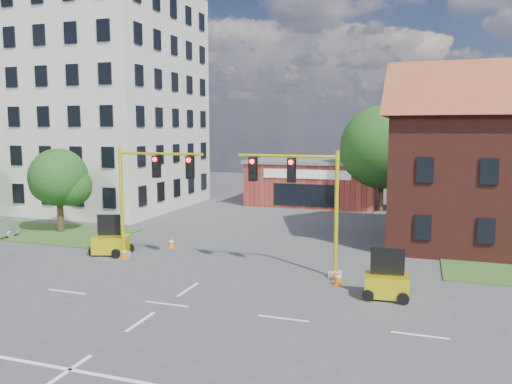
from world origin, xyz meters
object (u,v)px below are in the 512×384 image
trailer_west (111,243)px  pickup_white (433,232)px  signal_mast_east (303,197)px  trailer_east (387,283)px  signal_mast_west (147,190)px

trailer_west → pickup_white: 19.67m
signal_mast_east → trailer_east: size_ratio=2.98×
trailer_west → trailer_east: 15.85m
signal_mast_east → signal_mast_west: bearing=180.0°
signal_mast_west → trailer_east: 13.56m
signal_mast_east → trailer_east: signal_mast_east is taller
trailer_west → trailer_east: size_ratio=1.09×
trailer_west → signal_mast_east: bearing=-19.2°
signal_mast_east → trailer_west: size_ratio=2.74×
trailer_east → trailer_west: bearing=165.2°
trailer_west → pickup_white: bearing=8.7°
signal_mast_west → signal_mast_east: size_ratio=1.00×
trailer_east → pickup_white: trailer_east is taller
signal_mast_west → signal_mast_east: bearing=0.0°
signal_mast_east → trailer_west: 11.83m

